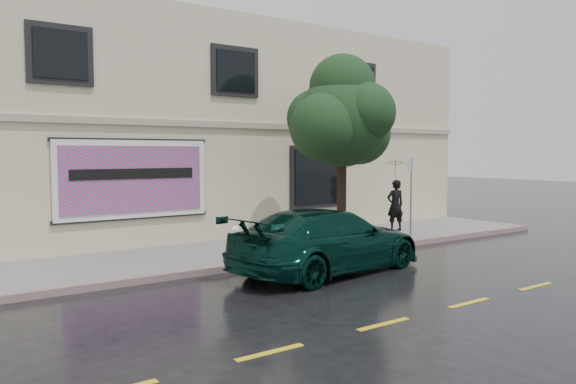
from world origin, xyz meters
TOP-DOWN VIEW (x-y plane):
  - ground at (0.00, 0.00)m, footprint 90.00×90.00m
  - sidewalk at (0.00, 3.25)m, footprint 20.00×3.50m
  - curb at (0.00, 1.50)m, footprint 20.00×0.18m
  - road_marking at (0.00, -3.50)m, footprint 19.00×0.12m
  - building at (0.00, 9.00)m, footprint 20.00×8.12m
  - billboard at (-3.20, 4.92)m, footprint 4.30×0.16m
  - car at (-0.41, 0.07)m, footprint 5.37×2.96m
  - pedestrian at (5.20, 3.31)m, footprint 0.70×0.55m
  - umbrella at (5.20, 3.31)m, footprint 1.08×1.08m
  - street_tree at (1.85, 2.20)m, footprint 2.60×2.60m
  - fire_hydrant at (-1.50, 2.43)m, footprint 0.32×0.30m
  - sign_pole at (4.18, 1.70)m, footprint 0.30×0.05m

SIDE VIEW (x-z plane):
  - ground at x=0.00m, z-range 0.00..0.00m
  - road_marking at x=0.00m, z-range 0.00..0.01m
  - sidewalk at x=0.00m, z-range 0.00..0.15m
  - curb at x=0.00m, z-range -0.01..0.15m
  - fire_hydrant at x=-1.50m, z-range 0.14..0.91m
  - car at x=-0.41m, z-range 0.00..1.49m
  - pedestrian at x=5.20m, z-range 0.15..1.86m
  - sign_pole at x=4.18m, z-range 0.41..2.88m
  - billboard at x=-3.20m, z-range 0.95..3.15m
  - umbrella at x=5.20m, z-range 1.86..2.58m
  - building at x=0.00m, z-range 0.00..7.00m
  - street_tree at x=1.85m, z-range 1.23..6.04m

